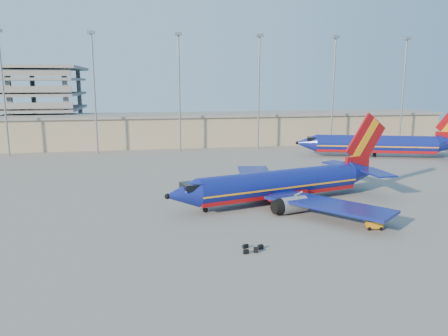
{
  "coord_description": "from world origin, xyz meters",
  "views": [
    {
      "loc": [
        -13.86,
        -62.14,
        17.17
      ],
      "look_at": [
        -1.82,
        3.11,
        4.0
      ],
      "focal_mm": 35.0,
      "sensor_mm": 36.0,
      "label": 1
    }
  ],
  "objects": [
    {
      "name": "luggage_pile",
      "position": [
        -3.24,
        -20.84,
        0.23
      ],
      "size": [
        2.42,
        1.95,
        0.54
      ],
      "color": "black",
      "rests_on": "ground"
    },
    {
      "name": "ground",
      "position": [
        0.0,
        0.0,
        0.0
      ],
      "size": [
        220.0,
        220.0,
        0.0
      ],
      "primitive_type": "plane",
      "color": "slate",
      "rests_on": "ground"
    },
    {
      "name": "terminal_building",
      "position": [
        10.0,
        58.0,
        4.32
      ],
      "size": [
        122.0,
        16.0,
        8.5
      ],
      "color": "gray",
      "rests_on": "ground"
    },
    {
      "name": "aircraft_main",
      "position": [
        5.79,
        -3.4,
        2.65
      ],
      "size": [
        35.95,
        34.11,
        12.43
      ],
      "rotation": [
        0.0,
        0.0,
        0.26
      ],
      "color": "navy",
      "rests_on": "ground"
    },
    {
      "name": "aircraft_second",
      "position": [
        39.46,
        29.15,
        3.03
      ],
      "size": [
        37.81,
        19.71,
        13.21
      ],
      "rotation": [
        0.0,
        0.0,
        -0.31
      ],
      "color": "navy",
      "rests_on": "ground"
    },
    {
      "name": "baggage_tug",
      "position": [
        12.53,
        -16.93,
        0.69
      ],
      "size": [
        2.01,
        1.44,
        1.32
      ],
      "rotation": [
        0.0,
        0.0,
        -0.2
      ],
      "color": "orange",
      "rests_on": "ground"
    },
    {
      "name": "light_mast_row",
      "position": [
        5.0,
        46.0,
        17.55
      ],
      "size": [
        101.6,
        1.6,
        28.65
      ],
      "color": "gray",
      "rests_on": "ground"
    }
  ]
}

